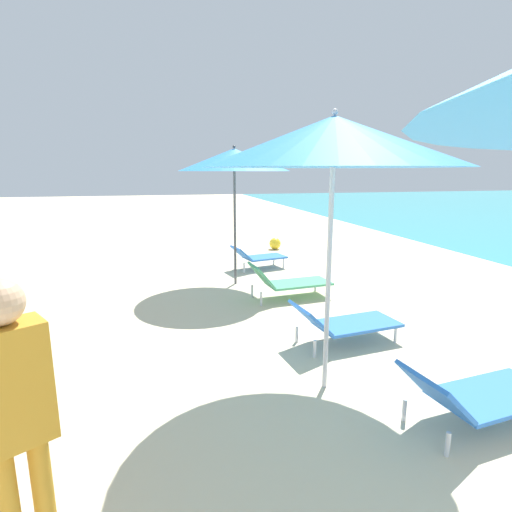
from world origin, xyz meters
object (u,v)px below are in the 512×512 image
(umbrella_farthest, at_px, (234,160))
(beach_ball, at_px, (275,244))
(lounger_farthest_inland, at_px, (288,281))
(lounger_farthest_shoreside, at_px, (258,256))
(lounger_second_shoreside, at_px, (344,322))
(person_walking_near, at_px, (13,407))
(umbrella_second, at_px, (334,142))
(lounger_second_inland, at_px, (478,394))

(umbrella_farthest, height_order, beach_ball, umbrella_farthest)
(lounger_farthest_inland, bearing_deg, lounger_farthest_shoreside, 83.89)
(lounger_second_shoreside, relative_size, person_walking_near, 0.86)
(umbrella_second, distance_m, lounger_second_shoreside, 2.55)
(lounger_second_inland, height_order, beach_ball, lounger_second_inland)
(lounger_second_inland, height_order, lounger_farthest_shoreside, lounger_second_inland)
(lounger_farthest_shoreside, xyz_separation_m, lounger_farthest_inland, (-0.02, -2.31, 0.02))
(lounger_second_inland, distance_m, umbrella_farthest, 5.71)
(lounger_farthest_inland, bearing_deg, lounger_second_shoreside, -92.34)
(lounger_farthest_inland, height_order, beach_ball, lounger_farthest_inland)
(lounger_second_inland, height_order, umbrella_farthest, umbrella_farthest)
(umbrella_second, xyz_separation_m, lounger_second_shoreside, (0.69, 0.99, -2.25))
(umbrella_farthest, bearing_deg, person_walking_near, -111.59)
(umbrella_second, bearing_deg, lounger_farthest_shoreside, 83.56)
(beach_ball, bearing_deg, person_walking_near, -114.32)
(umbrella_second, distance_m, lounger_farthest_inland, 3.79)
(umbrella_farthest, bearing_deg, lounger_farthest_shoreside, 56.03)
(umbrella_second, height_order, umbrella_farthest, umbrella_second)
(lounger_farthest_shoreside, bearing_deg, umbrella_second, -109.14)
(lounger_second_shoreside, height_order, lounger_farthest_inland, lounger_farthest_inland)
(person_walking_near, xyz_separation_m, beach_ball, (4.11, 9.10, -0.91))
(lounger_farthest_inland, bearing_deg, umbrella_second, -106.34)
(lounger_second_inland, relative_size, person_walking_near, 0.89)
(lounger_second_inland, bearing_deg, lounger_farthest_inland, 90.81)
(beach_ball, bearing_deg, lounger_farthest_inland, -103.67)
(lounger_second_shoreside, bearing_deg, lounger_farthest_inland, 86.13)
(lounger_second_inland, distance_m, beach_ball, 8.51)
(person_walking_near, bearing_deg, lounger_second_shoreside, 98.57)
(umbrella_farthest, distance_m, lounger_farthest_shoreside, 2.57)
(umbrella_second, height_order, person_walking_near, umbrella_second)
(umbrella_farthest, bearing_deg, lounger_farthest_inland, -57.82)
(lounger_farthest_shoreside, relative_size, person_walking_near, 0.77)
(lounger_farthest_shoreside, bearing_deg, beach_ball, 51.50)
(lounger_farthest_shoreside, distance_m, lounger_farthest_inland, 2.31)
(lounger_second_shoreside, distance_m, lounger_farthest_shoreside, 4.34)
(lounger_second_shoreside, relative_size, umbrella_farthest, 0.55)
(lounger_farthest_inland, bearing_deg, beach_ball, 70.81)
(person_walking_near, bearing_deg, lounger_farthest_inland, 116.16)
(lounger_second_shoreside, relative_size, lounger_farthest_shoreside, 1.12)
(lounger_second_shoreside, xyz_separation_m, lounger_second_inland, (0.40, -1.91, -0.01))
(umbrella_farthest, height_order, lounger_farthest_shoreside, umbrella_farthest)
(umbrella_second, xyz_separation_m, lounger_second_inland, (1.09, -0.92, -2.26))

